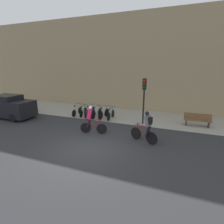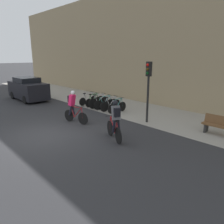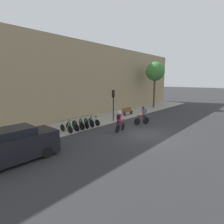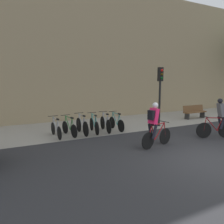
# 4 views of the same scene
# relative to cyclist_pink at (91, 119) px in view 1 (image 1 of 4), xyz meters

# --- Properties ---
(ground) EXTENTS (200.00, 200.00, 0.00)m
(ground) POSITION_rel_cyclist_pink_xyz_m (0.86, -2.03, -0.95)
(ground) COLOR #2B2B2D
(kerb_strip) EXTENTS (44.00, 4.50, 0.01)m
(kerb_strip) POSITION_rel_cyclist_pink_xyz_m (0.86, 4.72, -0.94)
(kerb_strip) COLOR gray
(kerb_strip) RESTS_ON ground
(building_facade) EXTENTS (44.00, 0.60, 8.69)m
(building_facade) POSITION_rel_cyclist_pink_xyz_m (0.86, 7.27, 3.40)
(building_facade) COLOR #9E8966
(building_facade) RESTS_ON ground
(cyclist_pink) EXTENTS (1.67, 0.57, 1.77)m
(cyclist_pink) POSITION_rel_cyclist_pink_xyz_m (0.00, 0.00, 0.00)
(cyclist_pink) COLOR black
(cyclist_pink) RESTS_ON ground
(cyclist_grey) EXTENTS (1.62, 0.74, 1.79)m
(cyclist_grey) POSITION_rel_cyclist_pink_xyz_m (3.50, -0.15, -0.00)
(cyclist_grey) COLOR black
(cyclist_grey) RESTS_ON ground
(parked_bike_0) EXTENTS (0.46, 1.65, 0.93)m
(parked_bike_0) POSITION_rel_cyclist_pink_xyz_m (-3.05, 3.26, -0.57)
(parked_bike_0) COLOR black
(parked_bike_0) RESTS_ON ground
(parked_bike_1) EXTENTS (0.46, 1.59, 0.94)m
(parked_bike_1) POSITION_rel_cyclist_pink_xyz_m (-2.42, 3.26, -0.56)
(parked_bike_1) COLOR black
(parked_bike_1) RESTS_ON ground
(parked_bike_2) EXTENTS (0.46, 1.77, 0.99)m
(parked_bike_2) POSITION_rel_cyclist_pink_xyz_m (-1.80, 3.26, -0.53)
(parked_bike_2) COLOR black
(parked_bike_2) RESTS_ON ground
(parked_bike_3) EXTENTS (0.46, 1.68, 0.96)m
(parked_bike_3) POSITION_rel_cyclist_pink_xyz_m (-1.18, 3.26, -0.55)
(parked_bike_3) COLOR black
(parked_bike_3) RESTS_ON ground
(parked_bike_4) EXTENTS (0.46, 1.67, 0.98)m
(parked_bike_4) POSITION_rel_cyclist_pink_xyz_m (-0.55, 3.26, -0.54)
(parked_bike_4) COLOR black
(parked_bike_4) RESTS_ON ground
(parked_bike_5) EXTENTS (0.46, 1.60, 0.95)m
(parked_bike_5) POSITION_rel_cyclist_pink_xyz_m (0.08, 3.26, -0.56)
(parked_bike_5) COLOR black
(parked_bike_5) RESTS_ON ground
(traffic_light_pole) EXTENTS (0.26, 0.30, 3.28)m
(traffic_light_pole) POSITION_rel_cyclist_pink_xyz_m (2.68, 3.02, 1.34)
(traffic_light_pole) COLOR black
(traffic_light_pole) RESTS_ON ground
(bench) EXTENTS (1.79, 0.44, 0.89)m
(bench) POSITION_rel_cyclist_pink_xyz_m (6.37, 3.88, -0.47)
(bench) COLOR brown
(bench) RESTS_ON ground
(parked_car) EXTENTS (4.30, 1.84, 1.85)m
(parked_car) POSITION_rel_cyclist_pink_xyz_m (-7.90, 0.74, -0.05)
(parked_car) COLOR black
(parked_car) RESTS_ON ground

